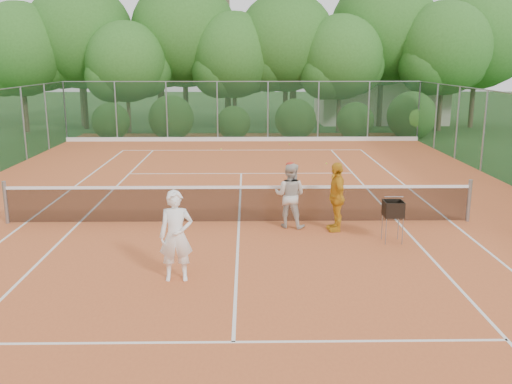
% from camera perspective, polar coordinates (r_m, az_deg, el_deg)
% --- Properties ---
extents(ground, '(120.00, 120.00, 0.00)m').
position_cam_1_polar(ground, '(14.74, -1.71, -3.11)').
color(ground, '#204819').
rests_on(ground, ground).
extents(clay_court, '(18.00, 36.00, 0.02)m').
position_cam_1_polar(clay_court, '(14.74, -1.72, -3.07)').
color(clay_court, '#C75E2D').
rests_on(clay_court, ground).
extents(club_building, '(8.00, 5.00, 3.00)m').
position_cam_1_polar(club_building, '(39.24, 12.18, 9.05)').
color(club_building, beige).
rests_on(club_building, ground).
extents(tennis_net, '(11.97, 0.10, 1.10)m').
position_cam_1_polar(tennis_net, '(14.60, -1.73, -1.10)').
color(tennis_net, gray).
rests_on(tennis_net, clay_court).
extents(player_white, '(0.66, 0.45, 1.74)m').
position_cam_1_polar(player_white, '(10.83, -7.99, -4.37)').
color(player_white, white).
rests_on(player_white, clay_court).
extents(player_center_grp, '(0.95, 0.85, 1.66)m').
position_cam_1_polar(player_center_grp, '(14.15, 3.41, -0.30)').
color(player_center_grp, beige).
rests_on(player_center_grp, clay_court).
extents(player_yellow, '(0.50, 1.03, 1.70)m').
position_cam_1_polar(player_yellow, '(13.97, 8.04, -0.46)').
color(player_yellow, gold).
rests_on(player_yellow, clay_court).
extents(ball_hopper, '(0.42, 0.42, 0.97)m').
position_cam_1_polar(ball_hopper, '(13.33, 13.56, -1.72)').
color(ball_hopper, gray).
rests_on(ball_hopper, clay_court).
extents(stray_ball_a, '(0.07, 0.07, 0.07)m').
position_cam_1_polar(stray_ball_a, '(26.49, -3.51, 4.30)').
color(stray_ball_a, '#C8EB36').
rests_on(stray_ball_a, clay_court).
extents(stray_ball_b, '(0.07, 0.07, 0.07)m').
position_cam_1_polar(stray_ball_b, '(28.05, 3.36, 4.80)').
color(stray_ball_b, '#B1C92E').
rests_on(stray_ball_b, clay_court).
extents(stray_ball_c, '(0.07, 0.07, 0.07)m').
position_cam_1_polar(stray_ball_c, '(22.97, 7.06, 2.85)').
color(stray_ball_c, '#D0E334').
rests_on(stray_ball_c, clay_court).
extents(court_markings, '(11.03, 23.83, 0.01)m').
position_cam_1_polar(court_markings, '(14.74, -1.72, -3.02)').
color(court_markings, white).
rests_on(court_markings, clay_court).
extents(fence_back, '(18.07, 0.07, 3.00)m').
position_cam_1_polar(fence_back, '(29.27, -1.35, 8.06)').
color(fence_back, '#19381E').
rests_on(fence_back, clay_court).
extents(tropical_treeline, '(32.10, 8.49, 15.03)m').
position_cam_1_polar(tropical_treeline, '(34.41, 1.15, 14.82)').
color(tropical_treeline, brown).
rests_on(tropical_treeline, ground).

